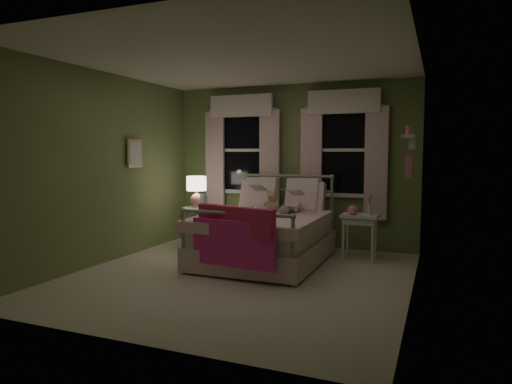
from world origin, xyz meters
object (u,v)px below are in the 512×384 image
at_px(nightstand_left, 197,222).
at_px(nightstand_right, 360,221).
at_px(child_right, 294,191).
at_px(table_lamp, 197,188).
at_px(teddy_bear, 272,203).
at_px(bed, 265,234).
at_px(child_left, 258,191).

distance_m(nightstand_left, nightstand_right, 2.52).
xyz_separation_m(child_right, table_lamp, (-1.60, -0.01, -0.01)).
distance_m(child_right, nightstand_right, 1.01).
bearing_deg(teddy_bear, nightstand_right, 14.75).
relative_size(teddy_bear, table_lamp, 0.67).
relative_size(table_lamp, nightstand_right, 0.74).
distance_m(bed, child_right, 0.77).
relative_size(child_left, child_right, 0.96).
height_order(child_right, table_lamp, child_right).
bearing_deg(nightstand_right, child_right, -170.33).
distance_m(nightstand_left, table_lamp, 0.54).
height_order(nightstand_left, table_lamp, table_lamp).
bearing_deg(child_right, table_lamp, 9.68).
relative_size(child_left, nightstand_right, 1.18).
bearing_deg(child_right, bed, 65.84).
relative_size(teddy_bear, nightstand_left, 0.49).
xyz_separation_m(nightstand_left, nightstand_right, (2.51, 0.16, 0.13)).
relative_size(child_left, teddy_bear, 2.39).
bearing_deg(teddy_bear, child_right, 29.50).
distance_m(teddy_bear, nightstand_right, 1.26).
height_order(bed, nightstand_left, bed).
bearing_deg(nightstand_left, teddy_bear, -6.58).
relative_size(child_right, teddy_bear, 2.48).
xyz_separation_m(table_lamp, nightstand_right, (2.51, 0.16, -0.40)).
distance_m(child_right, teddy_bear, 0.36).
distance_m(bed, table_lamp, 1.49).
bearing_deg(child_left, nightstand_right, 177.13).
distance_m(child_left, child_right, 0.56).
distance_m(bed, nightstand_right, 1.34).
bearing_deg(nightstand_right, nightstand_left, -176.30).
bearing_deg(nightstand_left, child_left, 0.37).
xyz_separation_m(bed, child_right, (0.28, 0.42, 0.58)).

